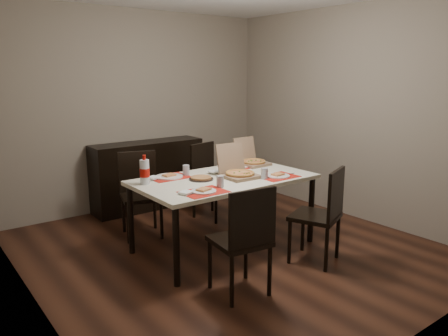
{
  "coord_description": "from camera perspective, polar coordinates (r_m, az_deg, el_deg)",
  "views": [
    {
      "loc": [
        -2.63,
        -3.37,
        1.8
      ],
      "look_at": [
        -0.02,
        0.07,
        0.85
      ],
      "focal_mm": 35.0,
      "sensor_mm": 36.0,
      "label": 1
    }
  ],
  "objects": [
    {
      "name": "pizza_box_center",
      "position": [
        4.45,
        1.85,
        -0.51
      ],
      "size": [
        0.34,
        0.38,
        0.33
      ],
      "color": "#7C6047",
      "rests_on": "dining_table"
    },
    {
      "name": "chair_far_right",
      "position": [
        5.49,
        -1.91,
        -1.16
      ],
      "size": [
        0.51,
        0.51,
        0.93
      ],
      "color": "black",
      "rests_on": "ground"
    },
    {
      "name": "chair_far_left",
      "position": [
        4.97,
        -10.92,
        -2.82
      ],
      "size": [
        0.52,
        0.52,
        0.93
      ],
      "color": "black",
      "rests_on": "ground"
    },
    {
      "name": "room_walls",
      "position": [
        4.62,
        -2.58,
        11.6
      ],
      "size": [
        3.84,
        4.02,
        2.62
      ],
      "color": "gray",
      "rests_on": "ground"
    },
    {
      "name": "faina_plate",
      "position": [
        4.35,
        -3.01,
        -1.36
      ],
      "size": [
        0.25,
        0.25,
        0.03
      ],
      "color": "black",
      "rests_on": "dining_table"
    },
    {
      "name": "chair_near_left",
      "position": [
        3.54,
        2.67,
        -8.96
      ],
      "size": [
        0.47,
        0.47,
        0.93
      ],
      "color": "black",
      "rests_on": "ground"
    },
    {
      "name": "setting_near_left",
      "position": [
        3.94,
        -2.33,
        -2.71
      ],
      "size": [
        0.48,
        0.3,
        0.11
      ],
      "color": "red",
      "rests_on": "dining_table"
    },
    {
      "name": "dip_bowl",
      "position": [
        4.61,
        -1.38,
        -0.55
      ],
      "size": [
        0.13,
        0.13,
        0.03
      ],
      "primitive_type": "imported",
      "rotation": [
        0.0,
        0.0,
        -0.09
      ],
      "color": "white",
      "rests_on": "dining_table"
    },
    {
      "name": "setting_far_left",
      "position": [
        4.48,
        -6.86,
        -0.94
      ],
      "size": [
        0.46,
        0.3,
        0.11
      ],
      "color": "red",
      "rests_on": "dining_table"
    },
    {
      "name": "sideboard",
      "position": [
        5.93,
        -9.88,
        -0.91
      ],
      "size": [
        1.5,
        0.4,
        0.9
      ],
      "primitive_type": "cube",
      "color": "black",
      "rests_on": "ground"
    },
    {
      "name": "soda_bottle",
      "position": [
        4.22,
        -10.33,
        -0.51
      ],
      "size": [
        0.1,
        0.1,
        0.28
      ],
      "color": "silver",
      "rests_on": "dining_table"
    },
    {
      "name": "setting_near_right",
      "position": [
        4.47,
        6.58,
        -0.94
      ],
      "size": [
        0.46,
        0.3,
        0.11
      ],
      "color": "red",
      "rests_on": "dining_table"
    },
    {
      "name": "chair_near_right",
      "position": [
        4.25,
        12.77,
        -5.56
      ],
      "size": [
        0.55,
        0.55,
        0.93
      ],
      "color": "black",
      "rests_on": "ground"
    },
    {
      "name": "napkin_loose",
      "position": [
        4.45,
        0.31,
        -1.09
      ],
      "size": [
        0.16,
        0.16,
        0.02
      ],
      "primitive_type": "cube",
      "rotation": [
        0.0,
        0.0,
        0.58
      ],
      "color": "white",
      "rests_on": "dining_table"
    },
    {
      "name": "pizza_box_right",
      "position": [
        5.05,
        3.65,
        1.0
      ],
      "size": [
        0.32,
        0.35,
        0.31
      ],
      "color": "#7C6047",
      "rests_on": "dining_table"
    },
    {
      "name": "dining_table",
      "position": [
        4.45,
        0.0,
        -2.09
      ],
      "size": [
        1.8,
        1.0,
        0.75
      ],
      "color": "beige",
      "rests_on": "ground"
    },
    {
      "name": "setting_far_right",
      "position": [
        4.91,
        1.67,
        0.34
      ],
      "size": [
        0.47,
        0.3,
        0.11
      ],
      "color": "red",
      "rests_on": "dining_table"
    },
    {
      "name": "ground",
      "position": [
        4.64,
        0.73,
        -10.55
      ],
      "size": [
        3.8,
        4.0,
        0.02
      ],
      "primitive_type": "cube",
      "color": "#3E2013",
      "rests_on": "ground"
    }
  ]
}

